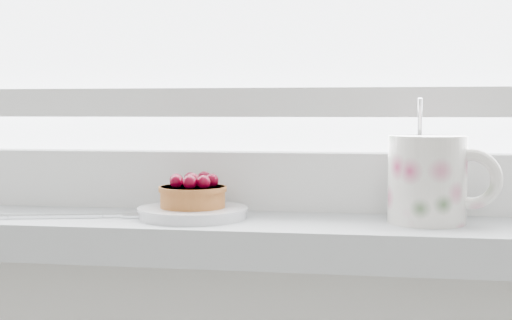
% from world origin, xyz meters
% --- Properties ---
extents(saucer, '(0.12, 0.12, 0.01)m').
position_xyz_m(saucer, '(-0.08, 1.88, 0.95)').
color(saucer, silver).
rests_on(saucer, windowsill).
extents(raspberry_tart, '(0.08, 0.08, 0.04)m').
position_xyz_m(raspberry_tart, '(-0.08, 1.88, 0.97)').
color(raspberry_tart, brown).
rests_on(raspberry_tart, saucer).
extents(floral_mug, '(0.13, 0.10, 0.13)m').
position_xyz_m(floral_mug, '(0.18, 1.89, 0.99)').
color(floral_mug, silver).
rests_on(floral_mug, windowsill).
extents(fork, '(0.22, 0.07, 0.00)m').
position_xyz_m(fork, '(-0.20, 1.86, 0.94)').
color(fork, silver).
rests_on(fork, windowsill).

